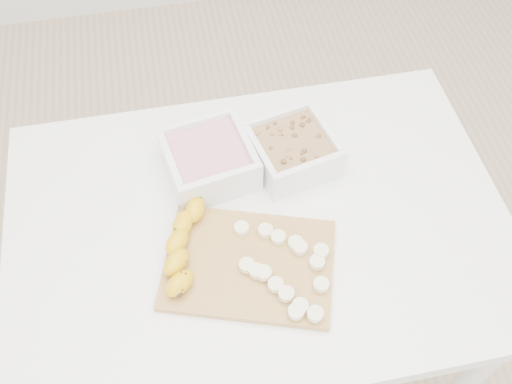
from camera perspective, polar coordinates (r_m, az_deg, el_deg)
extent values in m
plane|color=#C6AD89|center=(1.82, 0.19, -15.70)|extent=(3.50, 3.50, 0.00)
cube|color=white|center=(1.15, 0.29, -3.49)|extent=(1.00, 0.70, 0.04)
cylinder|color=white|center=(1.50, 20.18, -17.44)|extent=(0.05, 0.05, 0.71)
cylinder|color=white|center=(1.65, -17.04, -4.30)|extent=(0.05, 0.05, 0.71)
cylinder|color=white|center=(1.71, 12.86, 0.51)|extent=(0.05, 0.05, 0.71)
cube|color=white|center=(1.18, -4.71, 3.28)|extent=(0.20, 0.20, 0.08)
cube|color=#D08395|center=(1.18, -4.72, 3.38)|extent=(0.17, 0.17, 0.05)
cube|color=white|center=(1.20, 3.67, 4.27)|extent=(0.20, 0.20, 0.08)
cube|color=olive|center=(1.20, 3.68, 4.37)|extent=(0.16, 0.16, 0.04)
cube|color=#BF8849|center=(1.08, -0.71, -7.25)|extent=(0.37, 0.31, 0.01)
cylinder|color=#FAE9BA|center=(1.10, -1.46, -3.66)|extent=(0.03, 0.03, 0.01)
cylinder|color=#FAE9BA|center=(1.10, 0.95, -3.90)|extent=(0.03, 0.03, 0.01)
cylinder|color=#FAE9BA|center=(1.09, 2.24, -4.56)|extent=(0.03, 0.03, 0.01)
cylinder|color=#FAE9BA|center=(1.09, 3.97, -5.13)|extent=(0.03, 0.03, 0.01)
cylinder|color=#FAE9BA|center=(1.08, 4.39, -5.57)|extent=(0.03, 0.03, 0.01)
cylinder|color=#FAE9BA|center=(1.07, 6.12, -7.01)|extent=(0.03, 0.03, 0.01)
cylinder|color=#FAE9BA|center=(1.05, 6.52, -9.21)|extent=(0.03, 0.03, 0.01)
cylinder|color=#FAE9BA|center=(1.06, -0.93, -7.36)|extent=(0.03, 0.03, 0.01)
cylinder|color=#FAE9BA|center=(1.05, 0.04, -7.90)|extent=(0.03, 0.03, 0.01)
cylinder|color=#FAE9BA|center=(1.04, 1.98, -9.26)|extent=(0.03, 0.03, 0.01)
cylinder|color=#FAE9BA|center=(1.03, 3.03, -10.15)|extent=(0.03, 0.03, 0.01)
cylinder|color=#FAE9BA|center=(1.03, 4.43, -11.32)|extent=(0.03, 0.03, 0.01)
cylinder|color=#FAE9BA|center=(1.02, 5.93, -12.04)|extent=(0.03, 0.03, 0.01)
cylinder|color=#FAE9BA|center=(1.02, 4.03, -11.85)|extent=(0.03, 0.03, 0.01)
cylinder|color=#FAE9BA|center=(1.08, 6.50, -5.90)|extent=(0.03, 0.03, 0.01)
cylinder|color=#FAE9BA|center=(1.05, 0.78, -8.10)|extent=(0.03, 0.03, 0.01)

